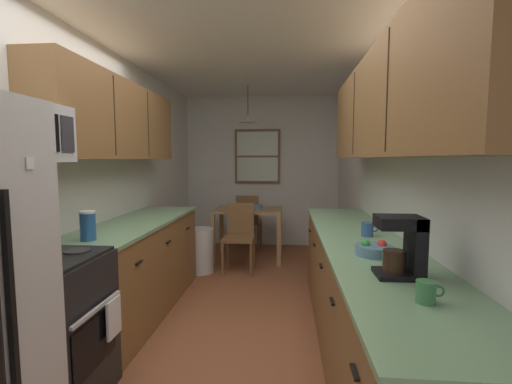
{
  "coord_description": "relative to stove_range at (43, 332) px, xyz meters",
  "views": [
    {
      "loc": [
        0.43,
        -2.4,
        1.49
      ],
      "look_at": [
        0.1,
        1.29,
        1.14
      ],
      "focal_mm": 24.54,
      "sensor_mm": 36.0,
      "label": 1
    }
  ],
  "objects": [
    {
      "name": "upper_cabinets_right",
      "position": [
        2.13,
        0.65,
        1.39
      ],
      "size": [
        0.33,
        2.95,
        0.73
      ],
      "color": "brown"
    },
    {
      "name": "counter_left",
      "position": [
        -0.01,
        1.33,
        -0.02
      ],
      "size": [
        0.64,
        2.03,
        0.9
      ],
      "color": "brown",
      "rests_on": "ground"
    },
    {
      "name": "wall_back",
      "position": [
        0.99,
        4.19,
        0.8
      ],
      "size": [
        4.4,
        0.1,
        2.55
      ],
      "primitive_type": "cube",
      "color": "silver",
      "rests_on": "ground"
    },
    {
      "name": "dining_chair_near",
      "position": [
        0.8,
        2.68,
        0.03
      ],
      "size": [
        0.4,
        0.4,
        0.9
      ],
      "color": "brown",
      "rests_on": "ground"
    },
    {
      "name": "counter_right",
      "position": [
        1.99,
        0.7,
        -0.02
      ],
      "size": [
        0.64,
        3.27,
        0.9
      ],
      "color": "brown",
      "rests_on": "ground"
    },
    {
      "name": "mug_spare",
      "position": [
        2.0,
        -0.42,
        0.47
      ],
      "size": [
        0.12,
        0.08,
        0.09
      ],
      "color": "#3F7F4C",
      "rests_on": "counter_right"
    },
    {
      "name": "ground_plane",
      "position": [
        0.99,
        1.54,
        -0.47
      ],
      "size": [
        12.0,
        12.0,
        0.0
      ],
      "primitive_type": "plane",
      "color": "brown"
    },
    {
      "name": "microwave_over_range",
      "position": [
        -0.11,
        0.0,
        1.17
      ],
      "size": [
        0.39,
        0.61,
        0.34
      ],
      "color": "silver"
    },
    {
      "name": "table_serving_bowl",
      "position": [
        0.98,
        3.27,
        0.31
      ],
      "size": [
        0.18,
        0.18,
        0.06
      ],
      "primitive_type": "cylinder",
      "color": "#4C7299",
      "rests_on": "dining_table"
    },
    {
      "name": "back_window",
      "position": [
        0.92,
        4.12,
        1.06
      ],
      "size": [
        0.78,
        0.05,
        0.92
      ],
      "color": "brown"
    },
    {
      "name": "dining_chair_far",
      "position": [
        0.79,
        3.81,
        0.03
      ],
      "size": [
        0.41,
        0.41,
        0.9
      ],
      "color": "brown",
      "rests_on": "ground"
    },
    {
      "name": "pendant_light",
      "position": [
        0.86,
        3.24,
        1.6
      ],
      "size": [
        0.28,
        0.28,
        0.53
      ],
      "color": "black"
    },
    {
      "name": "wall_right",
      "position": [
        2.34,
        1.54,
        0.8
      ],
      "size": [
        0.1,
        9.0,
        2.55
      ],
      "primitive_type": "cube",
      "color": "silver",
      "rests_on": "ground"
    },
    {
      "name": "dish_towel",
      "position": [
        0.35,
        0.16,
        0.03
      ],
      "size": [
        0.02,
        0.16,
        0.24
      ],
      "primitive_type": "cube",
      "color": "white"
    },
    {
      "name": "ceiling_slab",
      "position": [
        0.99,
        1.54,
        2.12
      ],
      "size": [
        4.4,
        9.0,
        0.08
      ],
      "primitive_type": "cube",
      "color": "white"
    },
    {
      "name": "mug_by_coffeemaker",
      "position": [
        2.04,
        0.84,
        0.48
      ],
      "size": [
        0.13,
        0.09,
        0.11
      ],
      "color": "#335999",
      "rests_on": "counter_right"
    },
    {
      "name": "storage_canister",
      "position": [
        -0.01,
        0.52,
        0.54
      ],
      "size": [
        0.11,
        0.11,
        0.22
      ],
      "color": "#265999",
      "rests_on": "counter_left"
    },
    {
      "name": "dining_table",
      "position": [
        0.86,
        3.24,
        0.16
      ],
      "size": [
        0.99,
        0.71,
        0.75
      ],
      "color": "#A87F51",
      "rests_on": "ground"
    },
    {
      "name": "wall_left",
      "position": [
        -0.36,
        1.54,
        0.8
      ],
      "size": [
        0.1,
        9.0,
        2.55
      ],
      "primitive_type": "cube",
      "color": "silver",
      "rests_on": "ground"
    },
    {
      "name": "coffee_maker",
      "position": [
        2.01,
        -0.09,
        0.59
      ],
      "size": [
        0.22,
        0.18,
        0.31
      ],
      "color": "black",
      "rests_on": "counter_right"
    },
    {
      "name": "stove_range",
      "position": [
        0.0,
        0.0,
        0.0
      ],
      "size": [
        0.66,
        0.63,
        1.1
      ],
      "color": "black",
      "rests_on": "ground"
    },
    {
      "name": "trash_bin",
      "position": [
        0.29,
        2.57,
        -0.18
      ],
      "size": [
        0.35,
        0.35,
        0.58
      ],
      "primitive_type": "cylinder",
      "color": "silver",
      "rests_on": "ground"
    },
    {
      "name": "fruit_bowl",
      "position": [
        1.96,
        0.3,
        0.46
      ],
      "size": [
        0.23,
        0.23,
        0.09
      ],
      "color": "#597F9E",
      "rests_on": "counter_right"
    },
    {
      "name": "upper_cabinets_left",
      "position": [
        -0.15,
        1.28,
        1.37
      ],
      "size": [
        0.33,
        2.11,
        0.7
      ],
      "color": "brown"
    }
  ]
}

